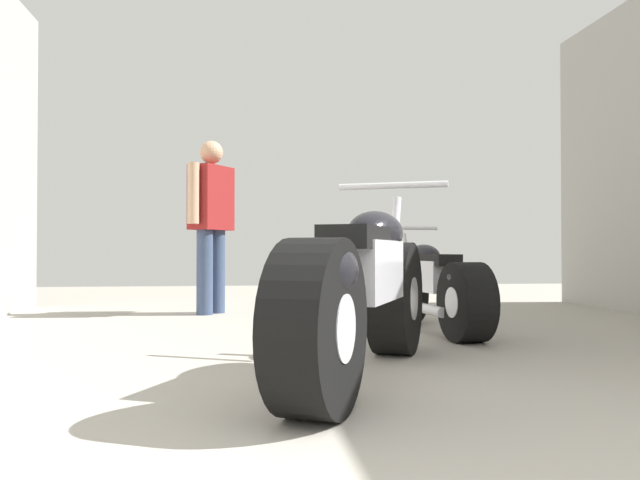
# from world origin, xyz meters

# --- Properties ---
(ground_plane) EXTENTS (15.20, 15.20, 0.00)m
(ground_plane) POSITION_xyz_m (0.00, 3.17, 0.00)
(ground_plane) COLOR #9E998E
(motorcycle_maroon_cruiser) EXTENTS (1.17, 2.11, 1.04)m
(motorcycle_maroon_cruiser) POSITION_xyz_m (-0.23, 2.32, 0.43)
(motorcycle_maroon_cruiser) COLOR black
(motorcycle_maroon_cruiser) RESTS_ON ground_plane
(motorcycle_black_naked) EXTENTS (0.54, 1.81, 0.84)m
(motorcycle_black_naked) POSITION_xyz_m (0.67, 4.07, 0.34)
(motorcycle_black_naked) COLOR black
(motorcycle_black_naked) RESTS_ON ground_plane
(mechanic_in_blue) EXTENTS (0.47, 0.64, 1.73)m
(mechanic_in_blue) POSITION_xyz_m (-1.13, 5.70, 0.98)
(mechanic_in_blue) COLOR #384766
(mechanic_in_blue) RESTS_ON ground_plane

